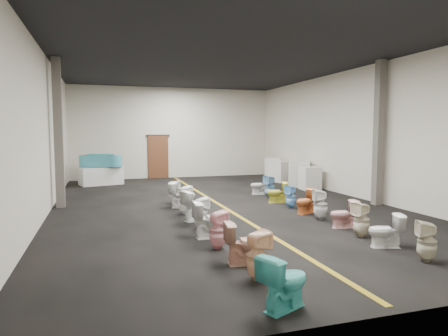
{
  "coord_description": "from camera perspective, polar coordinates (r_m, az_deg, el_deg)",
  "views": [
    {
      "loc": [
        -3.57,
        -11.97,
        2.28
      ],
      "look_at": [
        0.47,
        1.0,
        1.06
      ],
      "focal_mm": 32.0,
      "sensor_mm": 36.0,
      "label": 1
    }
  ],
  "objects": [
    {
      "name": "toilet_left_9",
      "position": [
        12.9,
        -7.11,
        -3.42
      ],
      "size": [
        0.45,
        0.44,
        0.75
      ],
      "primitive_type": "imported",
      "rotation": [
        0.0,
        0.0,
        1.18
      ],
      "color": "white",
      "rests_on": "floor"
    },
    {
      "name": "floor",
      "position": [
        12.69,
        -0.69,
        -5.23
      ],
      "size": [
        16.0,
        16.0,
        0.0
      ],
      "primitive_type": "plane",
      "color": "black",
      "rests_on": "ground"
    },
    {
      "name": "appliance_crate_c",
      "position": [
        18.64,
        8.1,
        -0.49
      ],
      "size": [
        1.08,
        1.08,
        0.95
      ],
      "primitive_type": "cube",
      "rotation": [
        0.0,
        0.0,
        0.37
      ],
      "color": "beige",
      "rests_on": "floor"
    },
    {
      "name": "toilet_left_5",
      "position": [
        9.5,
        -3.35,
        -6.45
      ],
      "size": [
        0.41,
        0.4,
        0.76
      ],
      "primitive_type": "imported",
      "rotation": [
        0.0,
        0.0,
        1.76
      ],
      "color": "white",
      "rests_on": "floor"
    },
    {
      "name": "column_left",
      "position": [
        13.02,
        -22.59,
        4.59
      ],
      "size": [
        0.25,
        0.25,
        4.5
      ],
      "primitive_type": "cube",
      "color": "#59544C",
      "rests_on": "floor"
    },
    {
      "name": "toilet_left_1",
      "position": [
        6.3,
        4.78,
        -12.39
      ],
      "size": [
        0.42,
        0.41,
        0.78
      ],
      "primitive_type": "imported",
      "rotation": [
        0.0,
        0.0,
        1.76
      ],
      "color": "#EAB78E",
      "rests_on": "floor"
    },
    {
      "name": "back_door",
      "position": [
        20.14,
        -9.37,
        1.55
      ],
      "size": [
        1.0,
        0.1,
        2.1
      ],
      "primitive_type": "cube",
      "color": "#562D19",
      "rests_on": "floor"
    },
    {
      "name": "toilet_right_9",
      "position": [
        14.76,
        5.08,
        -2.46
      ],
      "size": [
        0.71,
        0.48,
        0.68
      ],
      "primitive_type": "imported",
      "rotation": [
        0.0,
        0.0,
        -1.73
      ],
      "color": "white",
      "rests_on": "floor"
    },
    {
      "name": "toilet_right_4",
      "position": [
        10.74,
        13.62,
        -5.1
      ],
      "size": [
        0.46,
        0.45,
        0.81
      ],
      "primitive_type": "imported",
      "rotation": [
        0.0,
        0.0,
        -1.86
      ],
      "color": "silver",
      "rests_on": "floor"
    },
    {
      "name": "toilet_left_0",
      "position": [
        5.4,
        8.63,
        -15.67
      ],
      "size": [
        0.83,
        0.68,
        0.74
      ],
      "primitive_type": "imported",
      "rotation": [
        0.0,
        0.0,
        1.99
      ],
      "color": "#3EB1AE",
      "rests_on": "floor"
    },
    {
      "name": "toilet_left_7",
      "position": [
        11.23,
        -5.68,
        -4.56
      ],
      "size": [
        0.46,
        0.45,
        0.8
      ],
      "primitive_type": "imported",
      "rotation": [
        0.0,
        0.0,
        1.88
      ],
      "color": "white",
      "rests_on": "floor"
    },
    {
      "name": "appliance_crate_a",
      "position": [
        16.25,
        12.18,
        -1.45
      ],
      "size": [
        0.75,
        0.75,
        0.91
      ],
      "primitive_type": "cube",
      "rotation": [
        0.0,
        0.0,
        -0.07
      ],
      "color": "silver",
      "rests_on": "floor"
    },
    {
      "name": "toilet_right_1",
      "position": [
        8.62,
        22.1,
        -8.3
      ],
      "size": [
        0.75,
        0.57,
        0.67
      ],
      "primitive_type": "imported",
      "rotation": [
        0.0,
        0.0,
        -1.91
      ],
      "color": "white",
      "rests_on": "floor"
    },
    {
      "name": "wall_left",
      "position": [
        12.05,
        -24.2,
        4.52
      ],
      "size": [
        0.0,
        16.0,
        16.0
      ],
      "primitive_type": "plane",
      "rotation": [
        1.57,
        0.0,
        1.57
      ],
      "color": "beige",
      "rests_on": "ground"
    },
    {
      "name": "toilet_left_3",
      "position": [
        7.89,
        -0.89,
        -8.84
      ],
      "size": [
        0.42,
        0.41,
        0.76
      ],
      "primitive_type": "imported",
      "rotation": [
        0.0,
        0.0,
        1.79
      ],
      "color": "#F0ADB2",
      "rests_on": "floor"
    },
    {
      "name": "toilet_right_3",
      "position": [
        10.01,
        16.74,
        -6.33
      ],
      "size": [
        0.71,
        0.48,
        0.66
      ],
      "primitive_type": "imported",
      "rotation": [
        0.0,
        0.0,
        -1.75
      ],
      "color": "#E4A3A0",
      "rests_on": "floor"
    },
    {
      "name": "toilet_left_6",
      "position": [
        10.37,
        -3.9,
        -5.37
      ],
      "size": [
        0.87,
        0.65,
        0.79
      ],
      "primitive_type": "imported",
      "rotation": [
        0.0,
        0.0,
        1.86
      ],
      "color": "white",
      "rests_on": "floor"
    },
    {
      "name": "toilet_right_6",
      "position": [
        12.23,
        9.51,
        -4.05
      ],
      "size": [
        0.41,
        0.41,
        0.69
      ],
      "primitive_type": "imported",
      "rotation": [
        0.0,
        0.0,
        -1.2
      ],
      "color": "#7CBFF1",
      "rests_on": "floor"
    },
    {
      "name": "toilet_right_7",
      "position": [
        13.07,
        7.59,
        -3.47
      ],
      "size": [
        0.73,
        0.53,
        0.68
      ],
      "primitive_type": "imported",
      "rotation": [
        0.0,
        0.0,
        -1.82
      ],
      "color": "yellow",
      "rests_on": "floor"
    },
    {
      "name": "wall_back",
      "position": [
        20.28,
        -7.2,
        5.0
      ],
      "size": [
        10.0,
        0.0,
        10.0
      ],
      "primitive_type": "plane",
      "rotation": [
        1.57,
        0.0,
        0.0
      ],
      "color": "beige",
      "rests_on": "ground"
    },
    {
      "name": "toilet_left_4",
      "position": [
        8.71,
        -1.84,
        -7.37
      ],
      "size": [
        0.79,
        0.46,
        0.8
      ],
      "primitive_type": "imported",
      "rotation": [
        0.0,
        0.0,
        1.55
      ],
      "color": "white",
      "rests_on": "floor"
    },
    {
      "name": "door_frame",
      "position": [
        20.11,
        -9.42,
        4.6
      ],
      "size": [
        1.15,
        0.08,
        0.1
      ],
      "primitive_type": "cube",
      "color": "#331C11",
      "rests_on": "back_door"
    },
    {
      "name": "bathtub",
      "position": [
        18.15,
        -17.21,
        1.07
      ],
      "size": [
        1.8,
        1.04,
        0.55
      ],
      "rotation": [
        0.0,
        0.0,
        -0.32
      ],
      "color": "teal",
      "rests_on": "display_table"
    },
    {
      "name": "toilet_right_2",
      "position": [
        9.24,
        19.04,
        -6.98
      ],
      "size": [
        0.41,
        0.4,
        0.78
      ],
      "primitive_type": "imported",
      "rotation": [
        0.0,
        0.0,
        -1.42
      ],
      "color": "beige",
      "rests_on": "floor"
    },
    {
      "name": "column_right",
      "position": [
        13.37,
        21.25,
        4.64
      ],
      "size": [
        0.25,
        0.25,
        4.5
      ],
      "primitive_type": "cube",
      "color": "#59544C",
      "rests_on": "floor"
    },
    {
      "name": "toilet_right_8",
      "position": [
        13.94,
        6.57,
        -2.67
      ],
      "size": [
        0.45,
        0.44,
        0.8
      ],
      "primitive_type": "imported",
      "rotation": [
        0.0,
        0.0,
        -1.31
      ],
      "color": "#71A4CD",
      "rests_on": "floor"
    },
    {
      "name": "display_table",
      "position": [
        18.21,
        -17.15,
        -1.07
      ],
      "size": [
        1.93,
        1.34,
        0.78
      ],
      "primitive_type": "cube",
      "rotation": [
        0.0,
        0.0,
        0.29
      ],
      "color": "silver",
      "rests_on": "floor"
    },
    {
      "name": "appliance_crate_d",
      "position": [
        19.5,
        6.89,
        -0.1
      ],
      "size": [
        0.95,
        0.95,
        1.03
      ],
      "primitive_type": "cube",
      "rotation": [
        0.0,
        0.0,
        -0.4
      ],
      "color": "silver",
      "rests_on": "floor"
    },
    {
      "name": "appliance_crate_b",
      "position": [
        17.06,
        10.64,
        -0.77
      ],
      "size": [
        1.06,
        1.06,
        1.11
      ],
      "primitive_type": "cube",
      "rotation": [
        0.0,
        0.0,
        -0.4
      ],
      "color": "silver",
      "rests_on": "floor"
    },
    {
      "name": "toilet_right_5",
      "position": [
        11.49,
        11.65,
        -4.7
      ],
      "size": [
        0.76,
        0.59,
        0.69
      ],
      "primitive_type": "imported",
      "rotation": [
        0.0,
        0.0,
        -1.21
      ],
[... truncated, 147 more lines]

